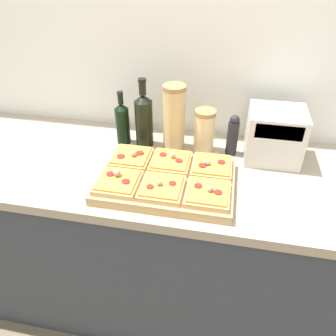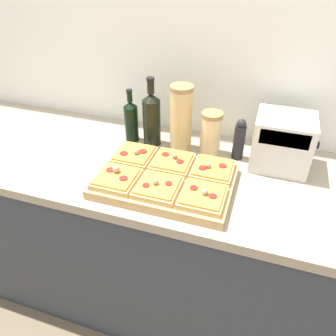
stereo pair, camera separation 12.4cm
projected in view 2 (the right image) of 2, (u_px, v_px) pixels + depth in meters
name	position (u px, v px, depth m)	size (l,w,h in m)	color
wall_back	(215.00, 53.00, 1.38)	(6.00, 0.06, 2.50)	silver
kitchen_counter	(187.00, 244.00, 1.57)	(2.63, 0.67, 0.88)	#333842
cutting_board	(166.00, 181.00, 1.24)	(0.50, 0.35, 0.04)	tan
pizza_slice_back_left	(134.00, 155.00, 1.32)	(0.15, 0.16, 0.05)	tan
pizza_slice_back_center	(172.00, 162.00, 1.28)	(0.15, 0.16, 0.05)	tan
pizza_slice_back_right	(213.00, 169.00, 1.24)	(0.15, 0.16, 0.05)	tan
pizza_slice_front_left	(116.00, 178.00, 1.19)	(0.15, 0.16, 0.05)	tan
pizza_slice_front_center	(158.00, 187.00, 1.15)	(0.15, 0.16, 0.05)	tan
pizza_slice_front_right	(203.00, 196.00, 1.11)	(0.15, 0.16, 0.05)	tan
olive_oil_bottle	(131.00, 120.00, 1.46)	(0.06, 0.06, 0.24)	black
wine_bottle	(152.00, 118.00, 1.42)	(0.08, 0.08, 0.31)	black
grain_jar_tall	(181.00, 118.00, 1.38)	(0.10, 0.10, 0.29)	tan
grain_jar_short	(211.00, 133.00, 1.37)	(0.09, 0.09, 0.19)	beige
pepper_mill	(239.00, 139.00, 1.35)	(0.05, 0.05, 0.18)	black
toaster_oven	(282.00, 142.00, 1.29)	(0.25, 0.20, 0.22)	beige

